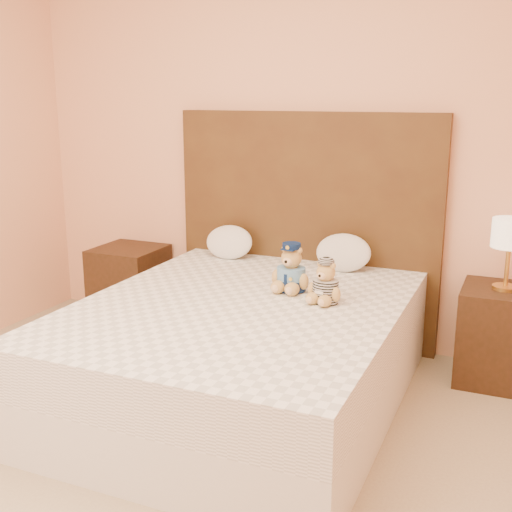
{
  "coord_description": "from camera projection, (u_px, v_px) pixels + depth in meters",
  "views": [
    {
      "loc": [
        1.33,
        -1.69,
        1.61
      ],
      "look_at": [
        -0.03,
        1.45,
        0.74
      ],
      "focal_mm": 45.0,
      "sensor_mm": 36.0,
      "label": 1
    }
  ],
  "objects": [
    {
      "name": "nightstand_left",
      "position": [
        130.0,
        285.0,
        4.6
      ],
      "size": [
        0.45,
        0.45,
        0.55
      ],
      "primitive_type": "cube",
      "color": "#3A2012",
      "rests_on": "ground"
    },
    {
      "name": "pillow_right",
      "position": [
        343.0,
        251.0,
        3.93
      ],
      "size": [
        0.34,
        0.22,
        0.24
      ],
      "primitive_type": "ellipsoid",
      "color": "white",
      "rests_on": "bed"
    },
    {
      "name": "room_walls",
      "position": [
        156.0,
        38.0,
        2.37
      ],
      "size": [
        4.04,
        4.52,
        2.72
      ],
      "color": "#F4AC85",
      "rests_on": "ground"
    },
    {
      "name": "teddy_police",
      "position": [
        291.0,
        267.0,
        3.51
      ],
      "size": [
        0.25,
        0.24,
        0.27
      ],
      "primitive_type": null,
      "rotation": [
        0.0,
        0.0,
        -0.1
      ],
      "color": "#B78847",
      "rests_on": "bed"
    },
    {
      "name": "nightstand_right",
      "position": [
        500.0,
        335.0,
        3.64
      ],
      "size": [
        0.45,
        0.45,
        0.55
      ],
      "primitive_type": "cube",
      "color": "#3A2012",
      "rests_on": "ground"
    },
    {
      "name": "headboard",
      "position": [
        306.0,
        229.0,
        4.19
      ],
      "size": [
        1.75,
        0.08,
        1.5
      ],
      "primitive_type": "cube",
      "color": "#4E3517",
      "rests_on": "ground"
    },
    {
      "name": "teddy_prisoner",
      "position": [
        326.0,
        282.0,
        3.32
      ],
      "size": [
        0.24,
        0.24,
        0.23
      ],
      "primitive_type": null,
      "rotation": [
        0.0,
        0.0,
        -0.25
      ],
      "color": "#B78847",
      "rests_on": "bed"
    },
    {
      "name": "bed",
      "position": [
        242.0,
        352.0,
        3.41
      ],
      "size": [
        1.6,
        2.0,
        0.55
      ],
      "color": "white",
      "rests_on": "ground"
    },
    {
      "name": "pillow_left",
      "position": [
        229.0,
        241.0,
        4.23
      ],
      "size": [
        0.33,
        0.21,
        0.23
      ],
      "primitive_type": "ellipsoid",
      "color": "white",
      "rests_on": "bed"
    },
    {
      "name": "lamp",
      "position": [
        510.0,
        237.0,
        3.5
      ],
      "size": [
        0.2,
        0.2,
        0.4
      ],
      "color": "gold",
      "rests_on": "nightstand_right"
    }
  ]
}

